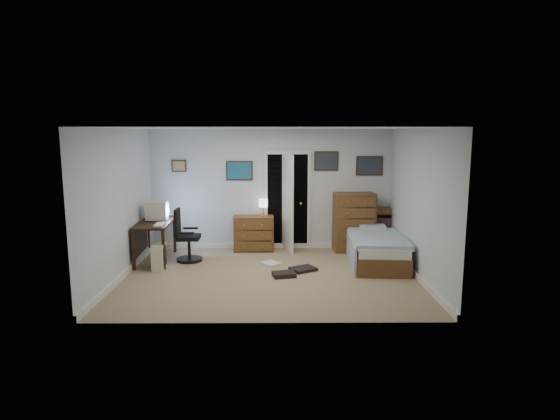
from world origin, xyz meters
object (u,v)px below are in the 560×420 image
object	(u,v)px
office_chair	(186,241)
low_dresser	(254,233)
computer_desk	(150,231)
tall_dresser	(354,222)
bed	(376,249)

from	to	relation	value
office_chair	low_dresser	size ratio (longest dim) A/B	1.24
computer_desk	tall_dresser	bearing A→B (deg)	7.35
office_chair	low_dresser	world-z (taller)	office_chair
tall_dresser	office_chair	bearing A→B (deg)	-170.54
bed	computer_desk	bearing A→B (deg)	-179.76
office_chair	low_dresser	distance (m)	1.49
office_chair	tall_dresser	xyz separation A→B (m)	(3.33, 0.77, 0.21)
low_dresser	tall_dresser	xyz separation A→B (m)	(2.07, -0.02, 0.24)
office_chair	low_dresser	bearing A→B (deg)	31.54
office_chair	tall_dresser	world-z (taller)	tall_dresser
low_dresser	bed	size ratio (longest dim) A/B	0.43
office_chair	computer_desk	bearing A→B (deg)	176.74
low_dresser	tall_dresser	bearing A→B (deg)	-2.79
low_dresser	tall_dresser	world-z (taller)	tall_dresser
tall_dresser	bed	world-z (taller)	tall_dresser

